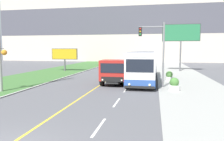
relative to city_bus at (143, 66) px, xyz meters
The scene contains 9 objects.
lane_marking_centre 16.06m from the city_bus, 102.94° to the right, with size 2.88×140.00×0.01m.
apartment_block_background 39.85m from the city_bus, 95.85° to the left, with size 80.00×8.04×21.23m.
city_bus is the anchor object (origin of this frame).
dump_truck 3.83m from the city_bus, 131.60° to the right, with size 2.60×6.41×2.44m.
traffic_light_mast 4.78m from the city_bus, 72.64° to the right, with size 2.28×0.32×5.82m.
billboard_large 12.93m from the city_bus, 65.61° to the left, with size 5.61×0.24×7.27m.
billboard_small 15.28m from the city_bus, 146.66° to the left, with size 4.20×0.24×3.55m.
planter_round_near 6.41m from the city_bus, 63.85° to the right, with size 0.94×0.94×1.09m.
planter_round_second 2.95m from the city_bus, ahead, with size 0.89×0.89×1.07m.
Camera 1 is at (5.13, -5.97, 3.48)m, focal length 35.00 mm.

